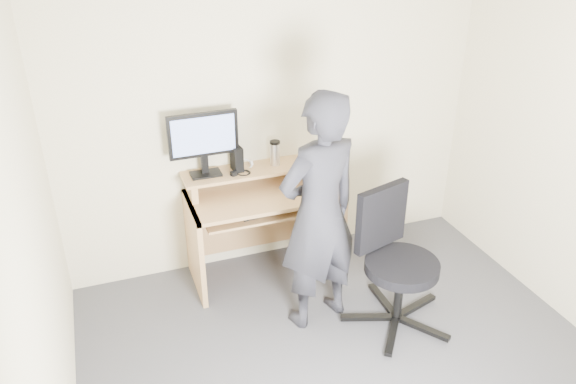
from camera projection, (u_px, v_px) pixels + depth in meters
back_wall at (275, 119)px, 4.51m from camera, size 3.50×0.02×2.50m
desk at (261, 212)px, 4.59m from camera, size 1.20×0.60×0.91m
monitor at (203, 139)px, 4.23m from camera, size 0.54×0.15×0.51m
external_drive at (237, 158)px, 4.40m from camera, size 0.08×0.14×0.20m
travel_mug at (275, 154)px, 4.50m from camera, size 0.10×0.10×0.18m
smartphone at (305, 163)px, 4.55m from camera, size 0.08×0.14×0.01m
charger at (234, 174)px, 4.35m from camera, size 0.05×0.05×0.03m
headphones at (243, 165)px, 4.52m from camera, size 0.17×0.17×0.06m
keyboard at (267, 208)px, 4.39m from camera, size 0.48×0.23×0.03m
mouse at (303, 191)px, 4.43m from camera, size 0.10×0.07×0.04m
office_chair at (394, 255)px, 4.01m from camera, size 0.81×0.77×1.01m
person at (319, 214)px, 3.87m from camera, size 0.73×0.57×1.77m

